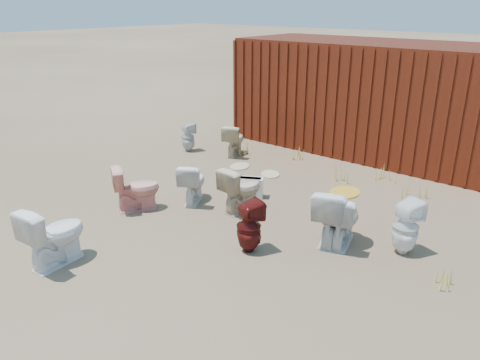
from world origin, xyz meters
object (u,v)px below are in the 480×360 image
Objects in this scene: toilet_back_yellowlid at (343,219)px; toilet_back_e at (406,227)px; toilet_front_e at (331,214)px; toilet_back_beige_right at (241,189)px; toilet_front_a at (192,182)px; toilet_front_maroon at (249,227)px; toilet_front_c at (54,235)px; toilet_back_beige_left at (234,140)px; shipping_container at (371,97)px; toilet_back_a at (188,137)px; loose_tank at (249,187)px; toilet_front_pink at (136,188)px.

toilet_back_e is at bearing -173.83° from toilet_back_yellowlid.
toilet_back_beige_right is at bearing -19.55° from toilet_front_e.
toilet_front_a is 0.94× the size of toilet_front_maroon.
toilet_back_yellowlid is (0.86, 1.01, 0.01)m from toilet_front_maroon.
toilet_back_beige_left is at bearing -82.31° from toilet_front_c.
toilet_front_e is (2.51, 0.25, 0.07)m from toilet_front_a.
shipping_container reaches higher than toilet_front_a.
toilet_front_e is at bearing -70.37° from shipping_container.
toilet_back_a is (-2.23, 4.53, -0.09)m from toilet_front_c.
loose_tank is (-0.28, -4.02, -1.02)m from shipping_container.
toilet_front_a is at bearing -94.28° from toilet_front_c.
shipping_container is at bearing -121.00° from toilet_back_a.
toilet_front_e is (1.62, -4.54, -0.79)m from shipping_container.
toilet_front_maroon is 4.31m from toilet_back_beige_left.
loose_tank is at bearing -94.05° from shipping_container.
toilet_back_yellowlid reaches higher than toilet_front_pink.
shipping_container is 7.24× the size of toilet_front_e.
toilet_front_c is at bearing -128.57° from loose_tank.
toilet_front_c is (0.09, -2.56, 0.07)m from toilet_front_a.
toilet_back_beige_right reaches higher than loose_tank.
toilet_back_yellowlid is at bearing 176.72° from toilet_back_a.
toilet_front_e is (2.97, 1.06, 0.04)m from toilet_front_pink.
toilet_front_a is 0.91× the size of toilet_back_yellowlid.
toilet_front_a reaches higher than toilet_back_a.
shipping_container is 8.65× the size of toilet_front_a.
toilet_back_e is (2.58, 0.34, 0.01)m from toilet_back_beige_right.
toilet_front_maroon is 1.35m from toilet_back_beige_right.
toilet_back_e is 1.54× the size of loose_tank.
toilet_front_c is 1.09× the size of toilet_back_yellowlid.
toilet_front_pink is (-1.35, -5.61, -0.83)m from shipping_container.
shipping_container is at bearing -130.83° from toilet_front_a.
toilet_back_e is at bearing -122.85° from toilet_front_maroon.
toilet_front_a is at bearing -13.86° from toilet_front_e.
toilet_back_beige_left is (-2.95, 3.14, -0.02)m from toilet_front_maroon.
toilet_front_pink is 1.83m from toilet_front_c.
toilet_back_beige_left is at bearing -28.19° from toilet_front_maroon.
toilet_back_beige_right is at bearing -13.73° from toilet_back_yellowlid.
shipping_container reaches higher than toilet_front_maroon.
toilet_front_e is 4.96m from toilet_back_a.
toilet_back_beige_left reaches higher than toilet_back_a.
toilet_front_maroon is at bearing -80.95° from loose_tank.
toilet_front_a is 2.68m from toilet_back_beige_left.
toilet_front_a is 0.92× the size of toilet_back_beige_right.
toilet_front_a is at bearing -88.76° from toilet_front_pink.
shipping_container is 4.16m from loose_tank.
toilet_front_maroon is at bearing 139.72° from toilet_back_beige_right.
toilet_front_maroon is (0.92, -5.51, -0.83)m from shipping_container.
toilet_back_e is at bearing -33.51° from loose_tank.
toilet_front_e reaches higher than toilet_front_a.
toilet_back_e is at bearing -166.93° from toilet_back_beige_right.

